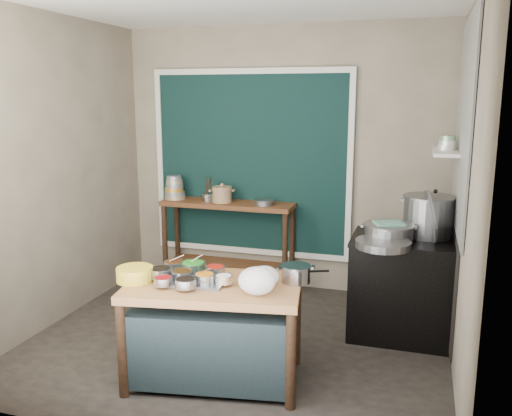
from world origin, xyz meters
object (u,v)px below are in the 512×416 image
(stove_block, at_px, (404,289))
(saucepan, at_px, (296,274))
(ceramic_crock, at_px, (222,195))
(utensil_cup, at_px, (208,197))
(condiment_tray, at_px, (193,280))
(steamer, at_px, (389,232))
(back_counter, at_px, (228,244))
(prep_table, at_px, (214,332))
(stock_pot, at_px, (428,216))
(yellow_basin, at_px, (135,274))

(stove_block, bearing_deg, saucepan, -126.46)
(ceramic_crock, bearing_deg, utensil_cup, 177.50)
(condiment_tray, distance_m, utensil_cup, 2.04)
(stove_block, xyz_separation_m, steamer, (-0.15, -0.12, 0.53))
(back_counter, height_order, condiment_tray, back_counter)
(prep_table, height_order, stock_pot, stock_pot)
(ceramic_crock, bearing_deg, prep_table, -71.19)
(condiment_tray, bearing_deg, back_counter, 102.81)
(prep_table, height_order, stove_block, stove_block)
(utensil_cup, height_order, stock_pot, stock_pot)
(stock_pot, bearing_deg, ceramic_crock, 164.92)
(prep_table, bearing_deg, condiment_tray, 170.02)
(saucepan, bearing_deg, ceramic_crock, 102.42)
(saucepan, distance_m, utensil_cup, 2.21)
(yellow_basin, bearing_deg, saucepan, 16.06)
(yellow_basin, height_order, utensil_cup, utensil_cup)
(prep_table, xyz_separation_m, ceramic_crock, (-0.65, 1.92, 0.65))
(prep_table, bearing_deg, yellow_basin, -177.93)
(stock_pot, distance_m, steamer, 0.42)
(condiment_tray, relative_size, steamer, 1.13)
(ceramic_crock, distance_m, stock_pot, 2.19)
(yellow_basin, xyz_separation_m, utensil_cup, (-0.25, 2.04, 0.19))
(yellow_basin, height_order, steamer, steamer)
(steamer, bearing_deg, ceramic_crock, 155.52)
(back_counter, bearing_deg, stock_pot, -16.13)
(condiment_tray, xyz_separation_m, utensil_cup, (-0.66, 1.92, 0.23))
(prep_table, xyz_separation_m, steamer, (1.15, 1.09, 0.58))
(saucepan, bearing_deg, back_counter, 100.82)
(back_counter, bearing_deg, condiment_tray, -77.19)
(prep_table, xyz_separation_m, back_counter, (-0.60, 1.94, 0.10))
(condiment_tray, bearing_deg, prep_table, -0.40)
(stove_block, relative_size, yellow_basin, 3.38)
(saucepan, bearing_deg, stove_block, 30.65)
(utensil_cup, bearing_deg, steamer, -22.82)
(utensil_cup, relative_size, ceramic_crock, 0.63)
(back_counter, height_order, saucepan, back_counter)
(stove_block, xyz_separation_m, stock_pot, (0.17, 0.13, 0.63))
(back_counter, distance_m, utensil_cup, 0.56)
(back_counter, height_order, steamer, steamer)
(steamer, bearing_deg, saucepan, -123.87)
(prep_table, xyz_separation_m, stock_pot, (1.47, 1.34, 0.68))
(ceramic_crock, bearing_deg, saucepan, -54.69)
(stove_block, bearing_deg, steamer, -141.22)
(utensil_cup, bearing_deg, back_counter, 5.12)
(prep_table, relative_size, yellow_basin, 4.69)
(prep_table, relative_size, steamer, 2.89)
(yellow_basin, xyz_separation_m, ceramic_crock, (-0.08, 2.03, 0.22))
(utensil_cup, relative_size, stock_pot, 0.31)
(stove_block, height_order, yellow_basin, yellow_basin)
(yellow_basin, relative_size, ceramic_crock, 1.20)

